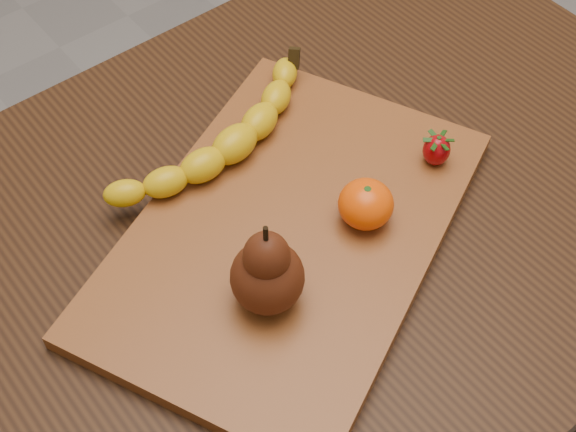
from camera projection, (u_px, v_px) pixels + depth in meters
table at (305, 258)px, 0.97m from camera, size 1.00×0.70×0.76m
cutting_board at (288, 233)px, 0.85m from camera, size 0.53×0.46×0.02m
banana at (235, 144)px, 0.89m from camera, size 0.26×0.11×0.04m
pear at (267, 265)px, 0.75m from camera, size 0.08×0.08×0.11m
mandarin at (366, 204)px, 0.83m from camera, size 0.08×0.08×0.05m
strawberry at (437, 149)px, 0.89m from camera, size 0.04×0.04×0.04m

